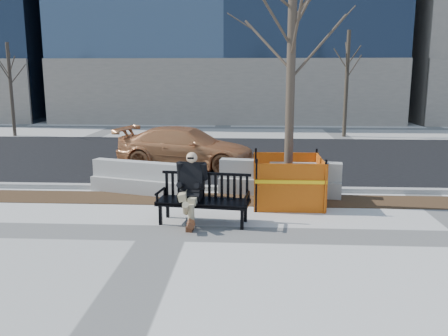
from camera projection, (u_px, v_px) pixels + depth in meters
The scene contains 12 objects.
ground at pixel (164, 233), 9.38m from camera, with size 120.00×120.00×0.00m, color beige.
mulch_strip at pixel (183, 199), 11.92m from camera, with size 40.00×1.20×0.02m, color #47301C.
asphalt_street at pixel (206, 157), 17.99m from camera, with size 60.00×10.40×0.01m, color black.
curb at pixel (188, 188), 12.84m from camera, with size 60.00×0.25×0.12m, color #9E9B93.
bench at pixel (204, 223), 10.00m from camera, with size 1.98×0.71×1.05m, color black, non-canonical shape.
seated_man at pixel (191, 222), 10.10m from camera, with size 0.64×1.06×1.49m, color black, non-canonical shape.
tree_fence at pixel (287, 203), 11.52m from camera, with size 2.47×2.47×6.17m, color orange, non-canonical shape.
sedan at pixel (187, 168), 15.90m from camera, with size 1.90×4.66×1.35m, color #BD7645.
jersey_barrier_left at pixel (145, 193), 12.53m from camera, with size 2.95×0.59×0.85m, color #AAA79F, non-canonical shape.
jersey_barrier_right at pixel (279, 194), 12.39m from camera, with size 3.14×0.63×0.90m, color #99978F, non-canonical shape.
far_tree_left at pixel (15, 136), 24.00m from camera, with size 1.84×1.84×4.98m, color #45392C, non-canonical shape.
far_tree_right at pixel (344, 136), 23.73m from camera, with size 2.07×2.07×5.58m, color #41372A, non-canonical shape.
Camera 1 is at (1.70, -8.86, 3.11)m, focal length 37.94 mm.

